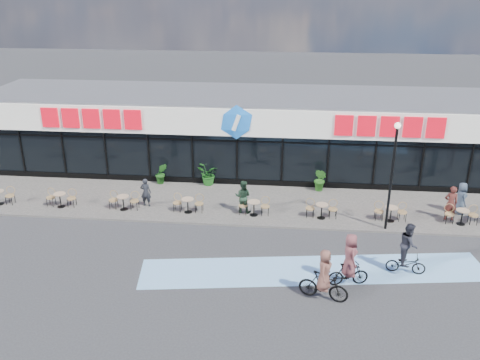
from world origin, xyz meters
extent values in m
plane|color=#28282B|center=(0.00, 0.00, 0.00)|extent=(120.00, 120.00, 0.00)
cube|color=#5D5852|center=(0.00, 4.50, 0.05)|extent=(44.00, 5.00, 0.10)
cube|color=#6FA3D3|center=(4.00, -1.50, 0.01)|extent=(14.17, 4.13, 0.01)
cube|color=black|center=(0.00, 10.00, 1.50)|extent=(30.00, 6.00, 3.00)
cube|color=silver|center=(0.00, 9.85, 3.75)|extent=(30.60, 6.30, 1.50)
cube|color=#47474C|center=(0.00, 10.00, 4.55)|extent=(30.60, 6.30, 0.10)
cube|color=navy|center=(0.00, 6.96, 3.05)|extent=(30.60, 0.08, 0.18)
cube|color=black|center=(0.00, 6.97, 2.65)|extent=(30.00, 0.06, 0.08)
cube|color=black|center=(0.00, 6.98, 0.20)|extent=(30.00, 0.10, 0.40)
cube|color=red|center=(-8.00, 6.70, 3.80)|extent=(5.63, 0.18, 1.10)
cube|color=red|center=(8.00, 6.70, 3.80)|extent=(5.63, 0.18, 1.10)
ellipsoid|color=blue|center=(0.00, 6.70, 3.80)|extent=(1.90, 0.24, 1.90)
cylinder|color=black|center=(-12.50, 6.97, 1.50)|extent=(0.10, 0.10, 3.00)
cylinder|color=black|center=(-10.00, 6.97, 1.50)|extent=(0.10, 0.10, 3.00)
cylinder|color=black|center=(-7.50, 6.97, 1.50)|extent=(0.10, 0.10, 3.00)
cylinder|color=black|center=(-5.00, 6.97, 1.50)|extent=(0.10, 0.10, 3.00)
cylinder|color=black|center=(-2.50, 6.97, 1.50)|extent=(0.10, 0.10, 3.00)
cylinder|color=black|center=(0.00, 6.97, 1.50)|extent=(0.10, 0.10, 3.00)
cylinder|color=black|center=(2.50, 6.97, 1.50)|extent=(0.10, 0.10, 3.00)
cylinder|color=black|center=(5.00, 6.97, 1.50)|extent=(0.10, 0.10, 3.00)
cylinder|color=black|center=(7.50, 6.97, 1.50)|extent=(0.10, 0.10, 3.00)
cylinder|color=black|center=(10.00, 6.97, 1.50)|extent=(0.10, 0.10, 3.00)
cylinder|color=black|center=(12.50, 6.97, 1.50)|extent=(0.10, 0.10, 3.00)
cylinder|color=black|center=(7.47, 2.30, 2.55)|extent=(0.12, 0.12, 4.89)
sphere|color=#FFF2CC|center=(7.47, 2.30, 5.09)|extent=(0.28, 0.28, 0.28)
cylinder|color=black|center=(-11.95, 3.10, 0.11)|extent=(0.40, 0.40, 0.02)
cylinder|color=#9E7F66|center=(-8.65, 3.10, 0.82)|extent=(0.60, 0.60, 0.04)
cylinder|color=black|center=(-8.65, 3.10, 0.47)|extent=(0.06, 0.06, 0.70)
cylinder|color=black|center=(-8.65, 3.10, 0.11)|extent=(0.40, 0.40, 0.02)
cylinder|color=#9E7F66|center=(-5.36, 3.10, 0.82)|extent=(0.60, 0.60, 0.04)
cylinder|color=black|center=(-5.36, 3.10, 0.47)|extent=(0.06, 0.06, 0.70)
cylinder|color=black|center=(-5.36, 3.10, 0.11)|extent=(0.40, 0.40, 0.02)
cylinder|color=#9E7F66|center=(-2.06, 3.10, 0.82)|extent=(0.60, 0.60, 0.04)
cylinder|color=black|center=(-2.06, 3.10, 0.47)|extent=(0.06, 0.06, 0.70)
cylinder|color=black|center=(-2.06, 3.10, 0.11)|extent=(0.40, 0.40, 0.02)
cylinder|color=#9E7F66|center=(1.23, 3.10, 0.82)|extent=(0.60, 0.60, 0.04)
cylinder|color=black|center=(1.23, 3.10, 0.47)|extent=(0.06, 0.06, 0.70)
cylinder|color=black|center=(1.23, 3.10, 0.11)|extent=(0.40, 0.40, 0.02)
cylinder|color=#9E7F66|center=(4.53, 3.10, 0.82)|extent=(0.60, 0.60, 0.04)
cylinder|color=black|center=(4.53, 3.10, 0.47)|extent=(0.06, 0.06, 0.70)
cylinder|color=black|center=(4.53, 3.10, 0.11)|extent=(0.40, 0.40, 0.02)
cylinder|color=#9E7F66|center=(7.82, 3.10, 0.82)|extent=(0.60, 0.60, 0.04)
cylinder|color=black|center=(7.82, 3.10, 0.47)|extent=(0.06, 0.06, 0.70)
cylinder|color=black|center=(7.82, 3.10, 0.11)|extent=(0.40, 0.40, 0.02)
cylinder|color=#9E7F66|center=(11.11, 3.10, 0.82)|extent=(0.60, 0.60, 0.04)
cylinder|color=black|center=(11.11, 3.10, 0.47)|extent=(0.06, 0.06, 0.70)
cylinder|color=black|center=(11.11, 3.10, 0.11)|extent=(0.40, 0.40, 0.02)
imported|color=#1A4B15|center=(-4.28, 6.68, 0.70)|extent=(0.78, 0.69, 1.21)
imported|color=#195418|center=(-1.66, 6.73, 0.71)|extent=(1.20, 1.07, 1.22)
imported|color=#245B1A|center=(4.61, 6.46, 0.75)|extent=(0.90, 0.92, 1.31)
imported|color=black|center=(-4.33, 3.67, 0.85)|extent=(0.56, 0.39, 1.50)
imported|color=#192E1F|center=(0.66, 3.45, 0.94)|extent=(0.90, 0.75, 1.67)
imported|color=#2F3A4A|center=(11.38, 4.35, 0.91)|extent=(0.61, 0.85, 1.62)
imported|color=#431B18|center=(10.66, 3.57, 0.97)|extent=(0.64, 0.43, 1.74)
imported|color=black|center=(5.26, -2.42, 0.48)|extent=(1.65, 0.76, 0.96)
imported|color=brown|center=(5.26, -2.42, 1.32)|extent=(0.71, 0.94, 1.74)
imported|color=black|center=(7.65, -1.32, 0.40)|extent=(1.60, 0.73, 0.81)
imported|color=#22222A|center=(7.65, -1.32, 1.33)|extent=(0.77, 0.93, 1.75)
imported|color=black|center=(4.26, -3.44, 0.56)|extent=(1.94, 1.04, 1.12)
imported|color=brown|center=(4.26, -3.44, 1.25)|extent=(0.71, 0.90, 1.60)
camera|label=1|loc=(2.76, -19.40, 11.19)|focal=38.00mm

